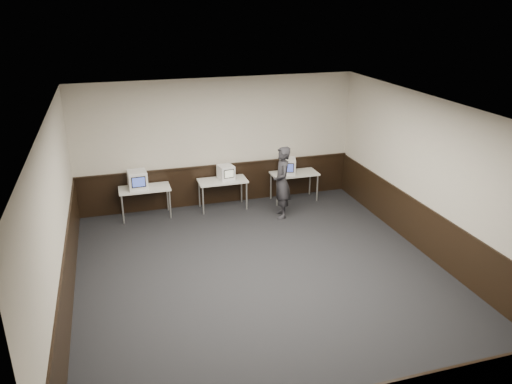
{
  "coord_description": "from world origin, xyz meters",
  "views": [
    {
      "loc": [
        -2.51,
        -7.75,
        4.98
      ],
      "look_at": [
        0.27,
        1.6,
        1.15
      ],
      "focal_mm": 35.0,
      "sensor_mm": 36.0,
      "label": 1
    }
  ],
  "objects_px": {
    "desk_right": "(294,175)",
    "person": "(282,182)",
    "desk_left": "(145,191)",
    "emac_right": "(287,166)",
    "desk_center": "(223,183)",
    "emac_left": "(137,180)",
    "emac_center": "(226,172)"
  },
  "relations": [
    {
      "from": "desk_left",
      "to": "emac_right",
      "type": "distance_m",
      "value": 3.62
    },
    {
      "from": "desk_right",
      "to": "emac_right",
      "type": "xyz_separation_m",
      "value": [
        -0.19,
        -0.0,
        0.27
      ]
    },
    {
      "from": "desk_left",
      "to": "emac_right",
      "type": "relative_size",
      "value": 2.27
    },
    {
      "from": "desk_right",
      "to": "emac_left",
      "type": "xyz_separation_m",
      "value": [
        -3.94,
        -0.01,
        0.29
      ]
    },
    {
      "from": "desk_right",
      "to": "desk_left",
      "type": "bearing_deg",
      "value": 180.0
    },
    {
      "from": "desk_left",
      "to": "emac_right",
      "type": "height_order",
      "value": "emac_right"
    },
    {
      "from": "desk_center",
      "to": "emac_right",
      "type": "height_order",
      "value": "emac_right"
    },
    {
      "from": "desk_left",
      "to": "emac_center",
      "type": "xyz_separation_m",
      "value": [
        2.0,
        0.03,
        0.25
      ]
    },
    {
      "from": "emac_left",
      "to": "emac_center",
      "type": "distance_m",
      "value": 2.15
    },
    {
      "from": "emac_right",
      "to": "desk_left",
      "type": "bearing_deg",
      "value": -162.22
    },
    {
      "from": "emac_left",
      "to": "emac_right",
      "type": "relative_size",
      "value": 0.93
    },
    {
      "from": "emac_right",
      "to": "person",
      "type": "bearing_deg",
      "value": -99.5
    },
    {
      "from": "desk_right",
      "to": "emac_center",
      "type": "relative_size",
      "value": 2.76
    },
    {
      "from": "emac_center",
      "to": "emac_left",
      "type": "bearing_deg",
      "value": 170.65
    },
    {
      "from": "desk_left",
      "to": "desk_center",
      "type": "xyz_separation_m",
      "value": [
        1.9,
        0.0,
        0.0
      ]
    },
    {
      "from": "desk_right",
      "to": "emac_left",
      "type": "relative_size",
      "value": 2.44
    },
    {
      "from": "person",
      "to": "emac_center",
      "type": "bearing_deg",
      "value": -120.63
    },
    {
      "from": "desk_left",
      "to": "emac_center",
      "type": "relative_size",
      "value": 2.76
    },
    {
      "from": "desk_center",
      "to": "person",
      "type": "bearing_deg",
      "value": -35.91
    },
    {
      "from": "emac_left",
      "to": "emac_center",
      "type": "xyz_separation_m",
      "value": [
        2.15,
        0.04,
        -0.04
      ]
    },
    {
      "from": "person",
      "to": "desk_center",
      "type": "bearing_deg",
      "value": -117.28
    },
    {
      "from": "desk_left",
      "to": "person",
      "type": "distance_m",
      "value": 3.27
    },
    {
      "from": "desk_center",
      "to": "person",
      "type": "height_order",
      "value": "person"
    },
    {
      "from": "emac_center",
      "to": "emac_right",
      "type": "xyz_separation_m",
      "value": [
        1.61,
        -0.03,
        0.02
      ]
    },
    {
      "from": "emac_right",
      "to": "desk_center",
      "type": "bearing_deg",
      "value": -162.24
    },
    {
      "from": "desk_left",
      "to": "desk_center",
      "type": "bearing_deg",
      "value": 0.0
    },
    {
      "from": "emac_left",
      "to": "desk_right",
      "type": "bearing_deg",
      "value": -3.08
    },
    {
      "from": "desk_left",
      "to": "emac_left",
      "type": "distance_m",
      "value": 0.32
    },
    {
      "from": "emac_center",
      "to": "person",
      "type": "distance_m",
      "value": 1.48
    },
    {
      "from": "emac_right",
      "to": "person",
      "type": "distance_m",
      "value": 1.01
    },
    {
      "from": "desk_right",
      "to": "person",
      "type": "height_order",
      "value": "person"
    },
    {
      "from": "emac_left",
      "to": "person",
      "type": "relative_size",
      "value": 0.28
    }
  ]
}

